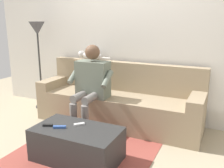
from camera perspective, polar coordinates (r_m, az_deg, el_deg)
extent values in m
plane|color=tan|center=(3.31, -3.74, -13.22)|extent=(8.00, 8.00, 0.00)
cube|color=silver|center=(3.95, 3.90, 11.37)|extent=(5.10, 0.06, 2.65)
cube|color=#9E896B|center=(3.70, 0.70, -6.17)|extent=(2.07, 0.55, 0.46)
cube|color=#9E896B|center=(3.94, 2.81, -1.51)|extent=(2.46, 0.14, 0.91)
cube|color=#9E896B|center=(3.40, 18.50, -7.62)|extent=(0.20, 0.55, 0.60)
cube|color=#9E896B|center=(4.25, -13.34, -2.85)|extent=(0.20, 0.55, 0.60)
cube|color=#2D2D2D|center=(2.90, -7.94, -13.37)|extent=(0.96, 0.55, 0.37)
cube|color=slate|center=(3.55, -4.36, 1.11)|extent=(0.46, 0.24, 0.52)
sphere|color=brown|center=(3.48, -4.48, 7.24)|extent=(0.21, 0.21, 0.21)
cylinder|color=gray|center=(3.40, -4.57, -3.05)|extent=(0.11, 0.38, 0.11)
cylinder|color=gray|center=(3.49, -7.14, -2.66)|extent=(0.11, 0.38, 0.11)
cylinder|color=gray|center=(3.34, -6.11, -8.61)|extent=(0.10, 0.10, 0.46)
cylinder|color=gray|center=(3.43, -8.71, -8.06)|extent=(0.10, 0.10, 0.46)
cylinder|color=slate|center=(3.35, -1.06, 1.12)|extent=(0.08, 0.27, 0.22)
cylinder|color=slate|center=(3.61, -8.70, 1.94)|extent=(0.08, 0.27, 0.22)
ellipsoid|color=silver|center=(4.08, -4.58, 6.46)|extent=(0.35, 0.14, 0.13)
sphere|color=silver|center=(4.17, -6.96, 6.81)|extent=(0.11, 0.11, 0.11)
cone|color=silver|center=(4.19, -6.71, 7.46)|extent=(0.04, 0.04, 0.03)
cone|color=silver|center=(4.14, -7.11, 7.37)|extent=(0.04, 0.04, 0.03)
cylinder|color=silver|center=(3.97, -1.59, 5.90)|extent=(0.18, 0.03, 0.03)
cube|color=white|center=(2.90, -7.46, -9.05)|extent=(0.11, 0.12, 0.02)
cube|color=black|center=(2.94, -14.42, -9.08)|extent=(0.12, 0.07, 0.02)
cube|color=#3860B7|center=(2.86, -11.87, -9.55)|extent=(0.14, 0.09, 0.02)
cube|color=#9E473D|center=(3.09, -6.34, -15.30)|extent=(1.58, 1.66, 0.01)
cylinder|color=#2D2D2D|center=(4.73, -15.51, -4.89)|extent=(0.24, 0.24, 0.02)
cylinder|color=#333333|center=(4.56, -16.08, 3.15)|extent=(0.03, 0.03, 1.37)
cone|color=#4C4C51|center=(4.48, -16.72, 12.06)|extent=(0.27, 0.27, 0.22)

